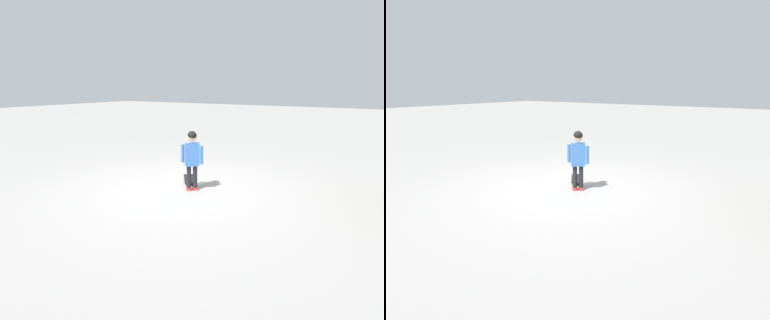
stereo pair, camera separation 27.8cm
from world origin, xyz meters
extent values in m
plane|color=gray|center=(0.00, 0.00, 0.00)|extent=(50.00, 50.00, 0.00)
cylinder|color=black|center=(0.14, 0.10, 0.24)|extent=(0.08, 0.08, 0.42)
cube|color=#B73333|center=(0.12, 0.12, 0.03)|extent=(0.16, 0.17, 0.05)
cylinder|color=black|center=(0.23, 0.16, 0.24)|extent=(0.08, 0.08, 0.42)
cube|color=#B73333|center=(0.21, 0.19, 0.03)|extent=(0.16, 0.17, 0.05)
cube|color=#386BB7|center=(0.18, 0.13, 0.65)|extent=(0.27, 0.26, 0.40)
cylinder|color=#386BB7|center=(0.00, 0.11, 0.65)|extent=(0.06, 0.06, 0.32)
cylinder|color=#386BB7|center=(0.34, 0.18, 0.65)|extent=(0.06, 0.06, 0.32)
sphere|color=beige|center=(0.18, 0.13, 0.96)|extent=(0.17, 0.17, 0.17)
sphere|color=black|center=(0.19, 0.12, 0.98)|extent=(0.16, 0.16, 0.16)
cube|color=black|center=(-0.13, 0.52, 0.07)|extent=(0.51, 0.60, 0.02)
cube|color=#B7B7BC|center=(-0.25, 0.69, 0.05)|extent=(0.11, 0.09, 0.02)
cube|color=#B7B7BC|center=(-0.01, 0.35, 0.05)|extent=(0.11, 0.09, 0.02)
cylinder|color=beige|center=(-0.32, 0.65, 0.03)|extent=(0.06, 0.06, 0.06)
cylinder|color=beige|center=(-0.19, 0.74, 0.03)|extent=(0.06, 0.06, 0.06)
cylinder|color=beige|center=(-0.07, 0.31, 0.03)|extent=(0.06, 0.06, 0.06)
cylinder|color=beige|center=(0.05, 0.40, 0.03)|extent=(0.06, 0.06, 0.06)
camera|label=1|loc=(3.13, -4.51, 1.82)|focal=30.27mm
camera|label=2|loc=(3.36, -4.35, 1.82)|focal=30.27mm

